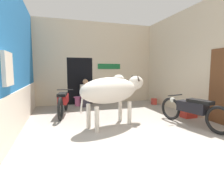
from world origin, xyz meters
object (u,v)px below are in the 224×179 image
at_px(bucket, 154,101).
at_px(crate, 188,113).
at_px(shopkeeper_seated, 86,92).
at_px(plastic_stool, 78,101).
at_px(motorcycle_far, 63,101).
at_px(cow, 113,90).
at_px(motorcycle_near, 192,109).

bearing_deg(bucket, crate, -92.24).
height_order(shopkeeper_seated, crate, shopkeeper_seated).
distance_m(plastic_stool, crate, 4.30).
height_order(motorcycle_far, plastic_stool, motorcycle_far).
xyz_separation_m(cow, shopkeeper_seated, (-0.30, 2.73, -0.38)).
bearing_deg(motorcycle_near, crate, 53.65).
relative_size(cow, plastic_stool, 5.54).
xyz_separation_m(motorcycle_far, crate, (3.79, -1.53, -0.33)).
bearing_deg(shopkeeper_seated, plastic_stool, 144.95).
bearing_deg(cow, bucket, 40.71).
height_order(plastic_stool, bucket, plastic_stool).
relative_size(shopkeeper_seated, plastic_stool, 2.91).
distance_m(motorcycle_near, motorcycle_far, 3.96).
xyz_separation_m(motorcycle_near, motorcycle_far, (-3.24, 2.28, 0.01)).
bearing_deg(bucket, cow, -139.29).
height_order(cow, bucket, cow).
relative_size(plastic_stool, crate, 0.89).
distance_m(motorcycle_far, shopkeeper_seated, 1.49).
distance_m(cow, motorcycle_far, 2.07).
relative_size(motorcycle_near, shopkeeper_seated, 1.82).
bearing_deg(motorcycle_near, plastic_stool, 125.60).
relative_size(cow, bucket, 8.35).
height_order(motorcycle_near, bucket, motorcycle_near).
relative_size(shopkeeper_seated, crate, 2.59).
height_order(motorcycle_far, crate, motorcycle_far).
xyz_separation_m(plastic_stool, crate, (3.17, -2.90, -0.07)).
bearing_deg(motorcycle_far, plastic_stool, 65.49).
bearing_deg(motorcycle_far, bucket, 10.20).
distance_m(crate, bucket, 2.23).
bearing_deg(motorcycle_near, shopkeeper_seated, 123.87).
xyz_separation_m(motorcycle_near, crate, (0.55, 0.75, -0.31)).
distance_m(shopkeeper_seated, plastic_stool, 0.54).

